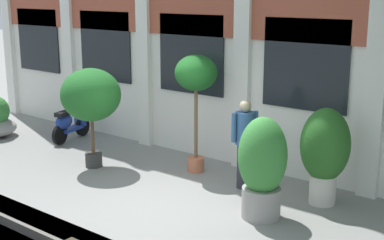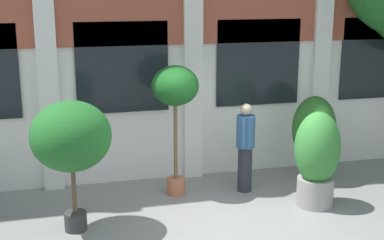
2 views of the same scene
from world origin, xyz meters
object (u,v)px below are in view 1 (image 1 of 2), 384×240
object	(u,v)px
scooter_near_curb	(69,123)
resident_by_doorway	(244,141)
potted_plant_tall_urn	(196,79)
potted_plant_fluted_column	(262,163)
potted_plant_low_pan	(91,96)
potted_plant_glazed_jar	(325,150)

from	to	relation	value
scooter_near_curb	resident_by_doorway	distance (m)	5.13
potted_plant_tall_urn	potted_plant_fluted_column	bearing A→B (deg)	-27.00
potted_plant_tall_urn	potted_plant_low_pan	distance (m)	2.19
potted_plant_glazed_jar	potted_plant_fluted_column	size ratio (longest dim) A/B	1.01
potted_plant_glazed_jar	resident_by_doorway	bearing A→B (deg)	-171.96
resident_by_doorway	potted_plant_low_pan	bearing A→B (deg)	-133.66
potted_plant_low_pan	resident_by_doorway	size ratio (longest dim) A/B	1.24
resident_by_doorway	potted_plant_tall_urn	bearing A→B (deg)	-157.92
potted_plant_glazed_jar	scooter_near_curb	distance (m)	6.61
potted_plant_tall_urn	potted_plant_low_pan	xyz separation A→B (m)	(-1.86, -1.09, -0.40)
potted_plant_low_pan	resident_by_doorway	xyz separation A→B (m)	(3.13, 0.91, -0.60)
potted_plant_tall_urn	potted_plant_fluted_column	xyz separation A→B (m)	(2.22, -1.13, -0.97)
resident_by_doorway	potted_plant_fluted_column	bearing A→B (deg)	-14.80
potted_plant_tall_urn	scooter_near_curb	world-z (taller)	potted_plant_tall_urn
potted_plant_fluted_column	resident_by_doorway	size ratio (longest dim) A/B	1.00
potted_plant_tall_urn	potted_plant_fluted_column	size ratio (longest dim) A/B	1.42
potted_plant_tall_urn	potted_plant_low_pan	bearing A→B (deg)	-149.65
scooter_near_curb	potted_plant_low_pan	bearing A→B (deg)	-129.84
potted_plant_low_pan	scooter_near_curb	xyz separation A→B (m)	(-1.98, 0.98, -1.06)
potted_plant_low_pan	resident_by_doorway	bearing A→B (deg)	16.16
potted_plant_glazed_jar	scooter_near_curb	xyz separation A→B (m)	(-6.59, -0.13, -0.53)
potted_plant_glazed_jar	potted_plant_fluted_column	world-z (taller)	potted_plant_glazed_jar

